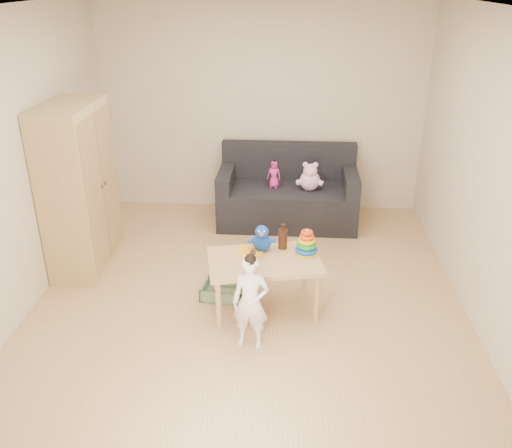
# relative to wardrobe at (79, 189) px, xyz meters

# --- Properties ---
(room) EXTENTS (4.50, 4.50, 4.50)m
(room) POSITION_rel_wardrobe_xyz_m (1.75, -0.53, 0.44)
(room) COLOR tan
(room) RESTS_ON ground
(wardrobe) EXTENTS (0.48, 0.95, 1.71)m
(wardrobe) POSITION_rel_wardrobe_xyz_m (0.00, 0.00, 0.00)
(wardrobe) COLOR tan
(wardrobe) RESTS_ON ground
(sofa) EXTENTS (1.67, 0.85, 0.47)m
(sofa) POSITION_rel_wardrobe_xyz_m (2.10, 1.20, -0.62)
(sofa) COLOR black
(sofa) RESTS_ON ground
(play_table) EXTENTS (1.09, 0.80, 0.52)m
(play_table) POSITION_rel_wardrobe_xyz_m (1.90, -0.74, -0.60)
(play_table) COLOR tan
(play_table) RESTS_ON ground
(storage_bin) EXTENTS (0.45, 0.36, 0.12)m
(storage_bin) POSITION_rel_wardrobe_xyz_m (1.51, -0.55, -0.80)
(storage_bin) COLOR #65825E
(storage_bin) RESTS_ON ground
(toddler) EXTENTS (0.32, 0.24, 0.81)m
(toddler) POSITION_rel_wardrobe_xyz_m (1.82, -1.27, -0.45)
(toddler) COLOR white
(toddler) RESTS_ON ground
(pink_bear) EXTENTS (0.31, 0.29, 0.29)m
(pink_bear) POSITION_rel_wardrobe_xyz_m (2.36, 1.11, -0.24)
(pink_bear) COLOR #FFBBE6
(pink_bear) RESTS_ON sofa
(doll) EXTENTS (0.18, 0.14, 0.32)m
(doll) POSITION_rel_wardrobe_xyz_m (1.93, 1.17, -0.23)
(doll) COLOR #EA2BA0
(doll) RESTS_ON sofa
(ring_stacker) EXTENTS (0.20, 0.20, 0.23)m
(ring_stacker) POSITION_rel_wardrobe_xyz_m (2.28, -0.61, -0.24)
(ring_stacker) COLOR #CABE0A
(ring_stacker) RESTS_ON play_table
(brown_bottle) EXTENTS (0.08, 0.08, 0.24)m
(brown_bottle) POSITION_rel_wardrobe_xyz_m (2.06, -0.52, -0.23)
(brown_bottle) COLOR black
(brown_bottle) RESTS_ON play_table
(blue_plush) EXTENTS (0.26, 0.24, 0.26)m
(blue_plush) POSITION_rel_wardrobe_xyz_m (1.87, -0.57, -0.21)
(blue_plush) COLOR blue
(blue_plush) RESTS_ON play_table
(wooden_figure) EXTENTS (0.05, 0.04, 0.12)m
(wooden_figure) POSITION_rel_wardrobe_xyz_m (1.80, -0.76, -0.28)
(wooden_figure) COLOR brown
(wooden_figure) RESTS_ON play_table
(yellow_book) EXTENTS (0.23, 0.23, 0.02)m
(yellow_book) POSITION_rel_wardrobe_xyz_m (1.78, -0.61, -0.33)
(yellow_book) COLOR #FFA61A
(yellow_book) RESTS_ON play_table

